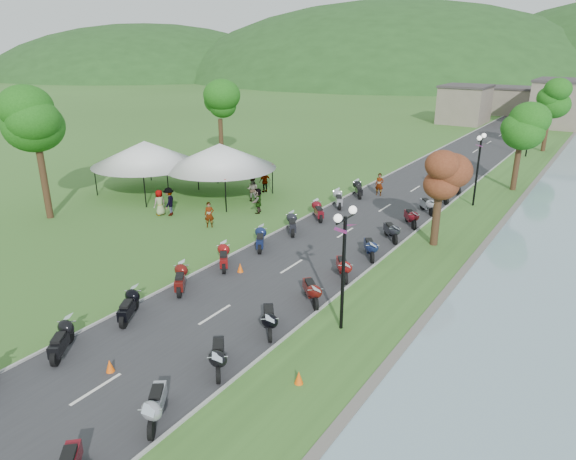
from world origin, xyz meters
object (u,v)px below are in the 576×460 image
Objects in this scene: pedestrian_a at (210,227)px; pedestrian_b at (253,201)px; vendor_tent_main at (221,170)px; pedestrian_c at (170,215)px.

pedestrian_b is at bearing 64.82° from pedestrian_a.
pedestrian_a is (3.87, -5.70, -2.00)m from vendor_tent_main.
vendor_tent_main reaches higher than pedestrian_a.
vendor_tent_main is 3.09× the size of pedestrian_b.
pedestrian_c is (-3.81, 0.31, 0.00)m from pedestrian_a.
vendor_tent_main is 3.37× the size of pedestrian_a.
pedestrian_b is (2.68, 0.32, -2.00)m from vendor_tent_main.
vendor_tent_main reaches higher than pedestrian_c.
pedestrian_c is at bearing 139.07° from pedestrian_a.
vendor_tent_main is at bearing 87.86° from pedestrian_a.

